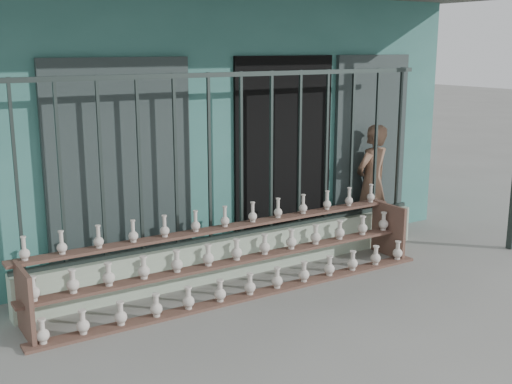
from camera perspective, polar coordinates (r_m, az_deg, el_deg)
ground at (r=6.32m, az=4.94°, el=-10.61°), size 60.00×60.00×0.00m
workshop_building at (r=9.55m, az=-10.48°, el=7.30°), size 7.40×6.60×3.21m
parapet_wall at (r=7.24m, az=-1.27°, el=-5.54°), size 5.00×0.20×0.45m
security_fence at (r=6.97m, az=-1.32°, el=3.26°), size 5.00×0.04×1.80m
shelf_rack at (r=6.72m, az=-1.64°, el=-5.80°), size 4.50×0.68×0.85m
elderly_woman at (r=8.56m, az=10.26°, el=0.85°), size 0.62×0.47×1.52m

